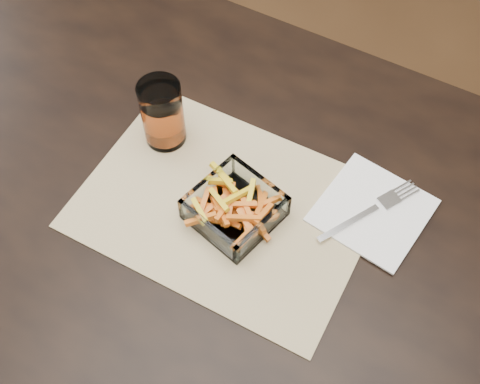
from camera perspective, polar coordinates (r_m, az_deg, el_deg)
name	(u,v)px	position (r m, az deg, el deg)	size (l,w,h in m)	color
dining_table	(213,238)	(1.04, -2.55, -4.34)	(1.60, 0.90, 0.75)	black
placemat	(225,205)	(0.96, -1.41, -1.26)	(0.45, 0.33, 0.00)	#C6B582
glass_bowl	(235,209)	(0.93, -0.50, -1.63)	(0.15, 0.15, 0.05)	white
tumbler	(163,115)	(1.00, -7.35, 7.24)	(0.07, 0.07, 0.12)	white
napkin	(373,210)	(0.98, 12.46, -1.71)	(0.16, 0.16, 0.00)	white
fork	(372,210)	(0.97, 12.38, -1.67)	(0.11, 0.18, 0.00)	silver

